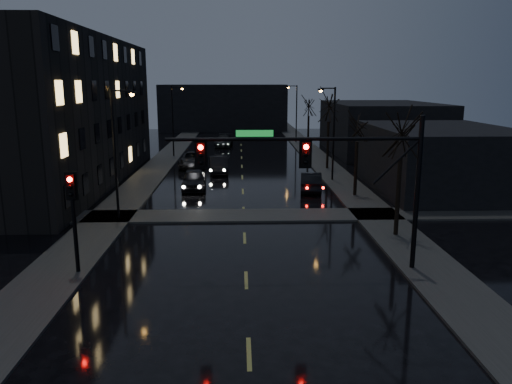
{
  "coord_description": "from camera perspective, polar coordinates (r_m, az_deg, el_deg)",
  "views": [
    {
      "loc": [
        -0.26,
        -12.27,
        8.37
      ],
      "look_at": [
        0.54,
        11.22,
        3.2
      ],
      "focal_mm": 35.0,
      "sensor_mm": 36.0,
      "label": 1
    }
  ],
  "objects": [
    {
      "name": "sidewalk_left",
      "position": [
        48.69,
        -11.67,
        2.32
      ],
      "size": [
        3.0,
        140.0,
        0.12
      ],
      "primitive_type": "cube",
      "color": "#2D2D2B",
      "rests_on": "ground"
    },
    {
      "name": "streetlight_l_far",
      "position": [
        57.84,
        -9.32,
        8.68
      ],
      "size": [
        1.53,
        0.28,
        8.0
      ],
      "color": "black",
      "rests_on": "ground"
    },
    {
      "name": "oncoming_car_a",
      "position": [
        40.09,
        -7.1,
        1.42
      ],
      "size": [
        2.12,
        4.77,
        1.59
      ],
      "primitive_type": "imported",
      "rotation": [
        0.0,
        0.0,
        0.05
      ],
      "color": "black",
      "rests_on": "ground"
    },
    {
      "name": "oncoming_car_d",
      "position": [
        66.91,
        -3.69,
        5.86
      ],
      "size": [
        2.54,
        5.46,
        1.54
      ],
      "primitive_type": "imported",
      "rotation": [
        0.0,
        0.0,
        -0.07
      ],
      "color": "black",
      "rests_on": "ground"
    },
    {
      "name": "sidewalk_cross",
      "position": [
        31.87,
        -1.41,
        -2.71
      ],
      "size": [
        40.0,
        3.0,
        0.12
      ],
      "primitive_type": "cube",
      "color": "#2D2D2B",
      "rests_on": "ground"
    },
    {
      "name": "tree_far",
      "position": [
        62.91,
        6.07,
        10.24
      ],
      "size": [
        3.43,
        3.43,
        7.88
      ],
      "color": "black",
      "rests_on": "ground"
    },
    {
      "name": "apartment_block",
      "position": [
        45.34,
        -23.19,
        8.43
      ],
      "size": [
        12.0,
        30.0,
        12.0
      ],
      "primitive_type": "cube",
      "color": "black",
      "rests_on": "ground"
    },
    {
      "name": "oncoming_car_c",
      "position": [
        50.75,
        -7.17,
        3.7
      ],
      "size": [
        2.73,
        5.64,
        1.55
      ],
      "primitive_type": "imported",
      "rotation": [
        0.0,
        0.0,
        -0.03
      ],
      "color": "black",
      "rests_on": "ground"
    },
    {
      "name": "signal_pole_left",
      "position": [
        23.09,
        -20.16,
        -1.79
      ],
      "size": [
        0.35,
        0.41,
        4.53
      ],
      "color": "black",
      "rests_on": "ground"
    },
    {
      "name": "streetlight_r_far",
      "position": [
        70.79,
        4.48,
        9.46
      ],
      "size": [
        1.53,
        0.28,
        8.0
      ],
      "color": "black",
      "rests_on": "ground"
    },
    {
      "name": "sidewalk_right",
      "position": [
        48.79,
        8.44,
        2.47
      ],
      "size": [
        3.0,
        140.0,
        0.12
      ],
      "primitive_type": "cube",
      "color": "#2D2D2B",
      "rests_on": "ground"
    },
    {
      "name": "streetlight_r_mid",
      "position": [
        43.14,
        8.61,
        7.49
      ],
      "size": [
        1.53,
        0.28,
        8.0
      ],
      "color": "black",
      "rests_on": "ground"
    },
    {
      "name": "tree_mid_b",
      "position": [
        49.07,
        8.36,
        10.22
      ],
      "size": [
        3.74,
        3.74,
        8.59
      ],
      "color": "black",
      "rests_on": "ground"
    },
    {
      "name": "tree_near",
      "position": [
        27.74,
        16.4,
        7.46
      ],
      "size": [
        3.52,
        3.52,
        8.08
      ],
      "color": "black",
      "rests_on": "ground"
    },
    {
      "name": "signal_mast",
      "position": [
        21.94,
        8.89,
        3.07
      ],
      "size": [
        11.11,
        0.41,
        7.0
      ],
      "color": "black",
      "rests_on": "ground"
    },
    {
      "name": "commercial_right_far",
      "position": [
        62.92,
        14.1,
        7.14
      ],
      "size": [
        12.0,
        18.0,
        6.0
      ],
      "primitive_type": "cube",
      "color": "black",
      "rests_on": "ground"
    },
    {
      "name": "commercial_right_near",
      "position": [
        41.8,
        20.27,
        3.57
      ],
      "size": [
        10.0,
        14.0,
        5.0
      ],
      "primitive_type": "cube",
      "color": "black",
      "rests_on": "ground"
    },
    {
      "name": "tree_mid_a",
      "position": [
        37.37,
        11.58,
        8.26
      ],
      "size": [
        3.3,
        3.3,
        7.58
      ],
      "color": "black",
      "rests_on": "ground"
    },
    {
      "name": "streetlight_l_near",
      "position": [
        31.35,
        -15.51,
        5.37
      ],
      "size": [
        1.53,
        0.28,
        8.0
      ],
      "color": "black",
      "rests_on": "ground"
    },
    {
      "name": "lead_car",
      "position": [
        39.47,
        6.3,
        1.2
      ],
      "size": [
        2.15,
        4.71,
        1.5
      ],
      "primitive_type": "imported",
      "rotation": [
        0.0,
        0.0,
        3.01
      ],
      "color": "black",
      "rests_on": "ground"
    },
    {
      "name": "oncoming_car_b",
      "position": [
        47.15,
        -4.31,
        3.1
      ],
      "size": [
        2.03,
        4.81,
        1.54
      ],
      "primitive_type": "imported",
      "rotation": [
        0.0,
        0.0,
        0.09
      ],
      "color": "black",
      "rests_on": "ground"
    },
    {
      "name": "far_block",
      "position": [
        90.41,
        -3.73,
        9.61
      ],
      "size": [
        22.0,
        10.0,
        8.0
      ],
      "primitive_type": "cube",
      "color": "black",
      "rests_on": "ground"
    }
  ]
}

